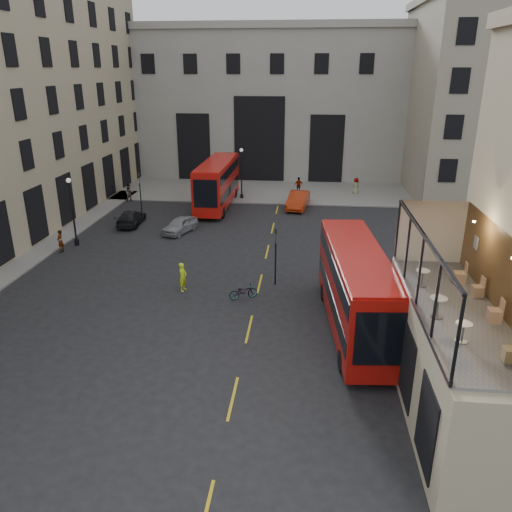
# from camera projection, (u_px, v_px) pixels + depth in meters

# --- Properties ---
(ground) EXTENTS (140.00, 140.00, 0.00)m
(ground) POSITION_uv_depth(u_px,v_px,m) (280.00, 401.00, 20.82)
(ground) COLOR black
(ground) RESTS_ON ground
(host_frontage) EXTENTS (3.00, 11.00, 4.50)m
(host_frontage) POSITION_uv_depth(u_px,v_px,m) (448.00, 364.00, 19.41)
(host_frontage) COLOR tan
(host_frontage) RESTS_ON ground
(cafe_floor) EXTENTS (3.00, 10.00, 0.10)m
(cafe_floor) POSITION_uv_depth(u_px,v_px,m) (456.00, 311.00, 18.59)
(cafe_floor) COLOR slate
(cafe_floor) RESTS_ON host_frontage
(gateway) EXTENTS (35.00, 10.60, 18.00)m
(gateway) POSITION_uv_depth(u_px,v_px,m) (263.00, 99.00, 62.64)
(gateway) COLOR #9C9991
(gateway) RESTS_ON ground
(building_right) EXTENTS (16.60, 18.60, 20.00)m
(building_right) POSITION_uv_depth(u_px,v_px,m) (493.00, 95.00, 52.46)
(building_right) COLOR gray
(building_right) RESTS_ON ground
(pavement_far) EXTENTS (40.00, 12.00, 0.12)m
(pavement_far) POSITION_uv_depth(u_px,v_px,m) (246.00, 190.00, 56.73)
(pavement_far) COLOR slate
(pavement_far) RESTS_ON ground
(traffic_light_near) EXTENTS (0.16, 0.20, 3.80)m
(traffic_light_near) POSITION_uv_depth(u_px,v_px,m) (276.00, 249.00, 31.23)
(traffic_light_near) COLOR black
(traffic_light_near) RESTS_ON ground
(traffic_light_far) EXTENTS (0.16, 0.20, 3.80)m
(traffic_light_far) POSITION_uv_depth(u_px,v_px,m) (140.00, 187.00, 47.44)
(traffic_light_far) COLOR black
(traffic_light_far) RESTS_ON ground
(street_lamp_a) EXTENTS (0.36, 0.36, 5.33)m
(street_lamp_a) POSITION_uv_depth(u_px,v_px,m) (73.00, 216.00, 38.34)
(street_lamp_a) COLOR black
(street_lamp_a) RESTS_ON ground
(street_lamp_b) EXTENTS (0.36, 0.36, 5.33)m
(street_lamp_b) POSITION_uv_depth(u_px,v_px,m) (242.00, 177.00, 52.19)
(street_lamp_b) COLOR black
(street_lamp_b) RESTS_ON ground
(bus_near) EXTENTS (3.49, 11.36, 4.46)m
(bus_near) POSITION_uv_depth(u_px,v_px,m) (356.00, 286.00, 25.68)
(bus_near) COLOR #A30F0B
(bus_near) RESTS_ON ground
(bus_far) EXTENTS (2.74, 11.41, 4.54)m
(bus_far) POSITION_uv_depth(u_px,v_px,m) (217.00, 182.00, 49.17)
(bus_far) COLOR #B9120C
(bus_far) RESTS_ON ground
(car_a) EXTENTS (2.75, 4.14, 1.31)m
(car_a) POSITION_uv_depth(u_px,v_px,m) (180.00, 225.00, 41.98)
(car_a) COLOR gray
(car_a) RESTS_ON ground
(car_b) EXTENTS (2.42, 5.19, 1.64)m
(car_b) POSITION_uv_depth(u_px,v_px,m) (298.00, 200.00, 49.24)
(car_b) COLOR #A6270A
(car_b) RESTS_ON ground
(car_c) EXTENTS (2.01, 4.49, 1.28)m
(car_c) POSITION_uv_depth(u_px,v_px,m) (131.00, 218.00, 44.09)
(car_c) COLOR black
(car_c) RESTS_ON ground
(bicycle) EXTENTS (1.84, 1.26, 0.91)m
(bicycle) POSITION_uv_depth(u_px,v_px,m) (243.00, 291.00, 29.96)
(bicycle) COLOR gray
(bicycle) RESTS_ON ground
(cyclist) EXTENTS (0.57, 0.74, 1.83)m
(cyclist) POSITION_uv_depth(u_px,v_px,m) (183.00, 277.00, 30.89)
(cyclist) COLOR #D8FF1A
(cyclist) RESTS_ON ground
(pedestrian_a) EXTENTS (1.05, 0.93, 1.81)m
(pedestrian_a) POSITION_uv_depth(u_px,v_px,m) (129.00, 193.00, 51.76)
(pedestrian_a) COLOR gray
(pedestrian_a) RESTS_ON ground
(pedestrian_b) EXTENTS (1.17, 1.31, 1.76)m
(pedestrian_b) POSITION_uv_depth(u_px,v_px,m) (200.00, 182.00, 57.03)
(pedestrian_b) COLOR gray
(pedestrian_b) RESTS_ON ground
(pedestrian_c) EXTENTS (1.14, 0.78, 1.79)m
(pedestrian_c) POSITION_uv_depth(u_px,v_px,m) (299.00, 185.00, 55.16)
(pedestrian_c) COLOR gray
(pedestrian_c) RESTS_ON ground
(pedestrian_d) EXTENTS (1.01, 1.05, 1.81)m
(pedestrian_d) POSITION_uv_depth(u_px,v_px,m) (356.00, 186.00, 54.66)
(pedestrian_d) COLOR gray
(pedestrian_d) RESTS_ON ground
(pedestrian_e) EXTENTS (0.41, 0.63, 1.73)m
(pedestrian_e) POSITION_uv_depth(u_px,v_px,m) (60.00, 241.00, 37.40)
(pedestrian_e) COLOR gray
(pedestrian_e) RESTS_ON ground
(cafe_table_near) EXTENTS (0.55, 0.55, 0.68)m
(cafe_table_near) POSITION_uv_depth(u_px,v_px,m) (463.00, 329.00, 16.25)
(cafe_table_near) COLOR white
(cafe_table_near) RESTS_ON cafe_floor
(cafe_table_mid) EXTENTS (0.62, 0.62, 0.77)m
(cafe_table_mid) POSITION_uv_depth(u_px,v_px,m) (438.00, 304.00, 17.86)
(cafe_table_mid) COLOR beige
(cafe_table_mid) RESTS_ON cafe_floor
(cafe_table_far) EXTENTS (0.56, 0.56, 0.70)m
(cafe_table_far) POSITION_uv_depth(u_px,v_px,m) (422.00, 276.00, 20.45)
(cafe_table_far) COLOR silver
(cafe_table_far) RESTS_ON cafe_floor
(cafe_chair_a) EXTENTS (0.43, 0.43, 0.83)m
(cafe_chair_a) POSITION_uv_depth(u_px,v_px,m) (511.00, 354.00, 15.24)
(cafe_chair_a) COLOR tan
(cafe_chair_a) RESTS_ON cafe_floor
(cafe_chair_b) EXTENTS (0.47, 0.47, 0.90)m
(cafe_chair_b) POSITION_uv_depth(u_px,v_px,m) (495.00, 315.00, 17.60)
(cafe_chair_b) COLOR tan
(cafe_chair_b) RESTS_ON cafe_floor
(cafe_chair_c) EXTENTS (0.45, 0.45, 0.81)m
(cafe_chair_c) POSITION_uv_depth(u_px,v_px,m) (478.00, 290.00, 19.60)
(cafe_chair_c) COLOR tan
(cafe_chair_c) RESTS_ON cafe_floor
(cafe_chair_d) EXTENTS (0.51, 0.51, 0.94)m
(cafe_chair_d) POSITION_uv_depth(u_px,v_px,m) (460.00, 277.00, 20.76)
(cafe_chair_d) COLOR tan
(cafe_chair_d) RESTS_ON cafe_floor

